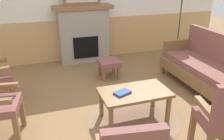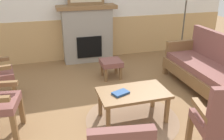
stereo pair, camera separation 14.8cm
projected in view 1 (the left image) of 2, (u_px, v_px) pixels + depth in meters
The scene contains 8 objects.
ground_plane at pixel (119, 112), 3.62m from camera, with size 14.00×14.00×0.00m, color olive.
wall_back at pixel (80, 2), 5.38m from camera, with size 7.20×0.14×2.70m.
fireplace at pixel (84, 34), 5.42m from camera, with size 1.30×0.44×1.28m.
couch at pixel (206, 68), 4.22m from camera, with size 0.70×1.80×0.98m.
coffee_table at pixel (135, 95), 3.32m from camera, with size 0.96×0.56×0.44m.
round_rug at pixel (134, 118), 3.47m from camera, with size 1.34×1.34×0.01m, color #896B51.
book_on_table at pixel (122, 93), 3.23m from camera, with size 0.22×0.14×0.03m, color navy.
footstool at pixel (109, 64), 4.69m from camera, with size 0.40×0.40×0.36m.
Camera 1 is at (-1.10, -2.90, 1.99)m, focal length 38.45 mm.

